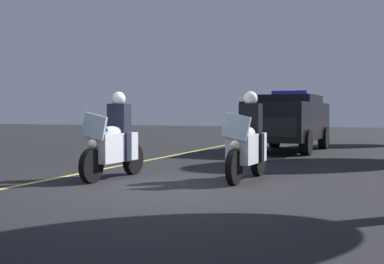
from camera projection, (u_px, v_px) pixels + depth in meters
name	position (u px, v px, depth m)	size (l,w,h in m)	color
ground_plane	(156.00, 187.00, 9.01)	(80.00, 80.00, 0.00)	black
lane_stripe_center	(45.00, 180.00, 9.85)	(48.00, 0.12, 0.01)	#E0D14C
police_motorcycle_lead_left	(114.00, 143.00, 10.14)	(2.14, 0.60, 1.72)	black
police_motorcycle_lead_right	(247.00, 144.00, 9.88)	(2.14, 0.60, 1.72)	black
police_suv	(289.00, 120.00, 17.44)	(5.00, 2.28, 2.05)	black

